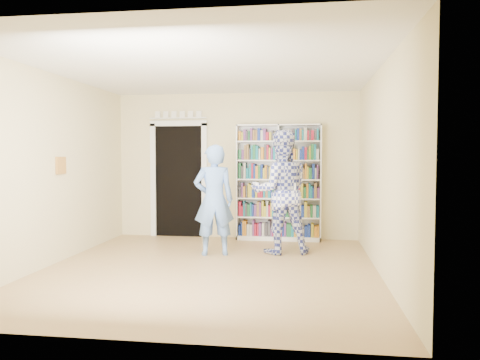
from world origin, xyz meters
name	(u,v)px	position (x,y,z in m)	size (l,w,h in m)	color
floor	(209,269)	(0.00, 0.00, 0.00)	(5.00, 5.00, 0.00)	#A87E51
ceiling	(208,68)	(0.00, 0.00, 2.70)	(5.00, 5.00, 0.00)	white
wall_back	(236,166)	(0.00, 2.50, 1.35)	(4.50, 4.50, 0.00)	beige
wall_left	(52,169)	(-2.25, 0.00, 1.35)	(5.00, 5.00, 0.00)	beige
wall_right	(382,171)	(2.25, 0.00, 1.35)	(5.00, 5.00, 0.00)	beige
bookshelf	(279,182)	(0.80, 2.34, 1.06)	(1.53, 0.29, 2.10)	white
doorway	(179,175)	(-1.10, 2.48, 1.18)	(1.10, 0.08, 2.43)	black
wall_art	(61,165)	(-2.23, 0.20, 1.40)	(0.03, 0.25, 0.25)	brown
man_blue	(214,200)	(-0.11, 0.92, 0.85)	(0.62, 0.41, 1.71)	#6896E8
man_plaid	(281,192)	(0.90, 1.20, 0.97)	(0.94, 0.74, 1.94)	navy
paper_sheet	(289,192)	(1.04, 1.01, 0.98)	(0.21, 0.01, 0.29)	white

